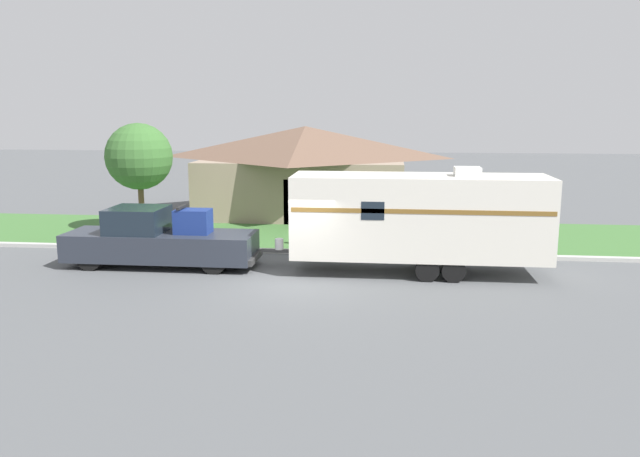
{
  "coord_description": "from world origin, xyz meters",
  "views": [
    {
      "loc": [
        2.82,
        -18.38,
        5.19
      ],
      "look_at": [
        0.67,
        1.4,
        1.4
      ],
      "focal_mm": 35.0,
      "sensor_mm": 36.0,
      "label": 1
    }
  ],
  "objects": [
    {
      "name": "house_across_street",
      "position": [
        -1.36,
        13.24,
        2.27
      ],
      "size": [
        10.63,
        8.38,
        4.38
      ],
      "color": "gray",
      "rests_on": "ground_plane"
    },
    {
      "name": "travel_trailer",
      "position": [
        3.85,
        1.4,
        1.86
      ],
      "size": [
        9.17,
        2.29,
        3.45
      ],
      "color": "black",
      "rests_on": "ground_plane"
    },
    {
      "name": "mailbox",
      "position": [
        -0.02,
        4.89,
        1.0
      ],
      "size": [
        0.48,
        0.2,
        1.3
      ],
      "color": "brown",
      "rests_on": "ground_plane"
    },
    {
      "name": "tree_in_yard",
      "position": [
        -7.62,
        7.0,
        3.25
      ],
      "size": [
        2.8,
        2.8,
        4.66
      ],
      "color": "brown",
      "rests_on": "ground_plane"
    },
    {
      "name": "ground_plane",
      "position": [
        0.0,
        0.0,
        0.0
      ],
      "size": [
        120.0,
        120.0,
        0.0
      ],
      "primitive_type": "plane",
      "color": "#515456"
    },
    {
      "name": "pickup_truck",
      "position": [
        -4.78,
        1.4,
        0.88
      ],
      "size": [
        6.45,
        1.94,
        2.07
      ],
      "color": "black",
      "rests_on": "ground_plane"
    },
    {
      "name": "lawn_strip",
      "position": [
        0.0,
        7.4,
        0.01
      ],
      "size": [
        80.0,
        7.0,
        0.03
      ],
      "color": "#3D6B33",
      "rests_on": "ground_plane"
    },
    {
      "name": "curb_strip",
      "position": [
        0.0,
        3.75,
        0.07
      ],
      "size": [
        80.0,
        0.3,
        0.14
      ],
      "color": "#ADADA8",
      "rests_on": "ground_plane"
    }
  ]
}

